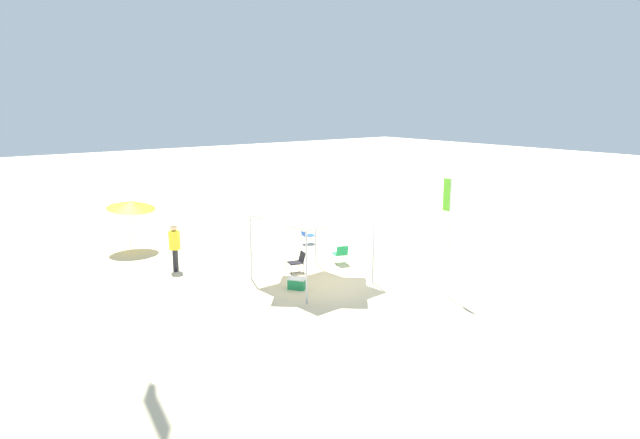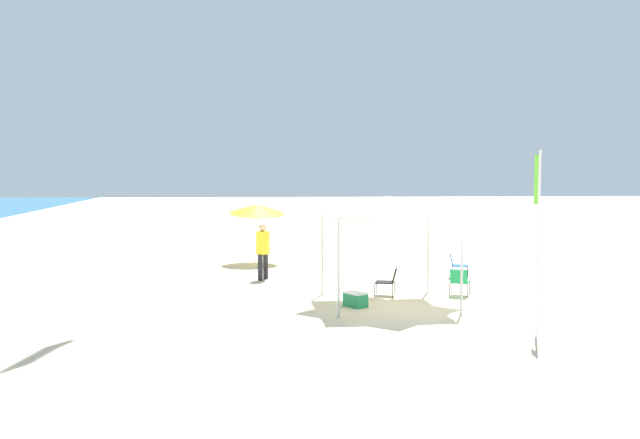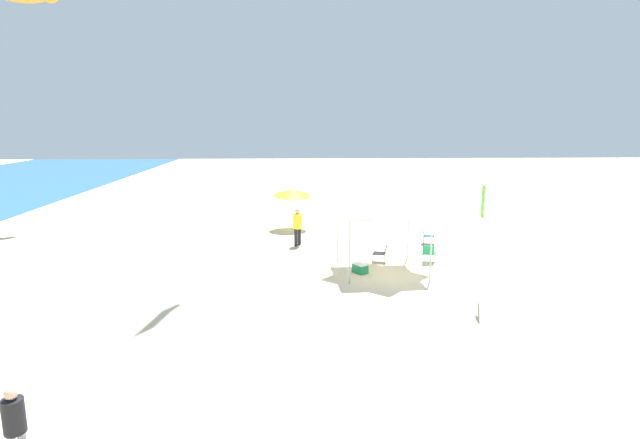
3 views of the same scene
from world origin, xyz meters
name	(u,v)px [view 2 (image 2 of 3)]	position (x,y,z in m)	size (l,w,h in m)	color
ground	(421,313)	(0.00, 0.00, -0.05)	(120.00, 120.00, 0.10)	beige
canopy_tent	(388,206)	(1.04, 0.74, 2.69)	(3.51, 3.47, 2.97)	#B7B7BC
beach_umbrella	(257,209)	(9.40, 4.53, 2.08)	(2.13, 2.10, 2.42)	silver
folding_chair_near_cooler	(456,263)	(5.55, -2.27, 0.47)	(0.65, 0.72, 0.82)	black
folding_chair_facing_ocean	(459,280)	(2.08, -1.52, 0.47)	(0.77, 0.70, 0.82)	black
folding_chair_right_of_tent	(389,280)	(2.24, 0.52, 0.47)	(0.66, 0.74, 0.82)	black
cooler_box	(356,299)	(0.69, 1.64, 0.20)	(0.74, 0.69, 0.40)	#1E8C4C
banner_flag	(538,226)	(-2.97, -2.02, 2.50)	(0.36, 0.06, 4.17)	silver
person_watching_sky	(263,246)	(5.39, 4.23, 1.11)	(0.46, 0.45, 1.89)	black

